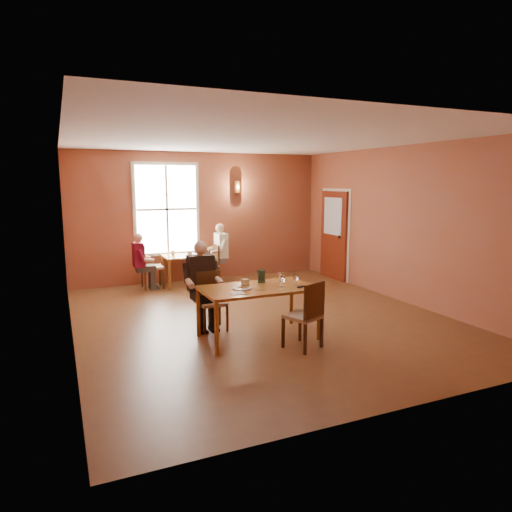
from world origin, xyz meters
name	(u,v)px	position (x,y,z in m)	size (l,w,h in m)	color
ground	(261,318)	(0.00, 0.00, 0.00)	(6.00, 7.00, 0.01)	brown
wall_back	(200,217)	(0.00, 3.50, 1.50)	(6.00, 0.04, 3.00)	brown
wall_front	(408,266)	(0.00, -3.50, 1.50)	(6.00, 0.04, 3.00)	brown
wall_left	(67,240)	(-3.00, 0.00, 1.50)	(0.04, 7.00, 3.00)	brown
wall_right	(403,225)	(3.00, 0.00, 1.50)	(0.04, 7.00, 3.00)	brown
ceiling	(261,139)	(0.00, 0.00, 3.00)	(6.00, 7.00, 0.04)	white
window	(167,209)	(-0.80, 3.45, 1.70)	(1.36, 0.10, 1.96)	white
door	(333,235)	(2.94, 2.30, 1.05)	(0.12, 1.04, 2.10)	maroon
wall_sconce	(237,187)	(0.90, 3.40, 2.20)	(0.16, 0.16, 0.28)	brown
main_table	(258,313)	(-0.45, -0.91, 0.39)	(1.66, 0.94, 0.78)	brown
chair_diner_main	(212,301)	(-0.95, -0.26, 0.46)	(0.40, 0.40, 0.91)	#4F2312
diner_main	(212,288)	(-0.95, -0.29, 0.67)	(0.54, 0.54, 1.34)	black
chair_empty	(303,315)	(-0.04, -1.53, 0.48)	(0.43, 0.43, 0.96)	#4A2914
plate_food	(242,288)	(-0.71, -0.93, 0.80)	(0.28, 0.28, 0.04)	silver
sandwich	(245,284)	(-0.63, -0.86, 0.83)	(0.09, 0.08, 0.11)	tan
goblet_a	(281,277)	(-0.04, -0.83, 0.87)	(0.08, 0.08, 0.19)	white
goblet_b	(296,279)	(0.12, -1.01, 0.87)	(0.07, 0.07, 0.18)	white
goblet_c	(282,281)	(-0.12, -1.05, 0.88)	(0.08, 0.08, 0.20)	white
menu_stand	(261,276)	(-0.28, -0.64, 0.88)	(0.12, 0.06, 0.20)	#243B2B
knife	(261,290)	(-0.50, -1.13, 0.78)	(0.20, 0.02, 0.00)	white
napkin	(237,293)	(-0.87, -1.15, 0.78)	(0.19, 0.19, 0.01)	white
sunglasses	(301,287)	(0.12, -1.17, 0.79)	(0.13, 0.04, 0.02)	black
second_table	(181,270)	(-0.61, 3.01, 0.34)	(0.78, 0.78, 0.69)	brown
chair_diner_white	(209,264)	(0.04, 3.01, 0.44)	(0.39, 0.39, 0.88)	#422711
diner_white	(210,255)	(0.07, 3.01, 0.66)	(0.53, 0.53, 1.32)	silver
chair_diner_maroon	(152,266)	(-1.26, 3.01, 0.49)	(0.43, 0.43, 0.98)	#5A2C1C
diner_maroon	(151,261)	(-1.29, 3.01, 0.60)	(0.48, 0.48, 1.20)	#55151D
cup_a	(190,254)	(-0.44, 2.91, 0.73)	(0.11, 0.11, 0.09)	white
cup_b	(173,253)	(-0.76, 3.12, 0.74)	(0.10, 0.10, 0.10)	white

